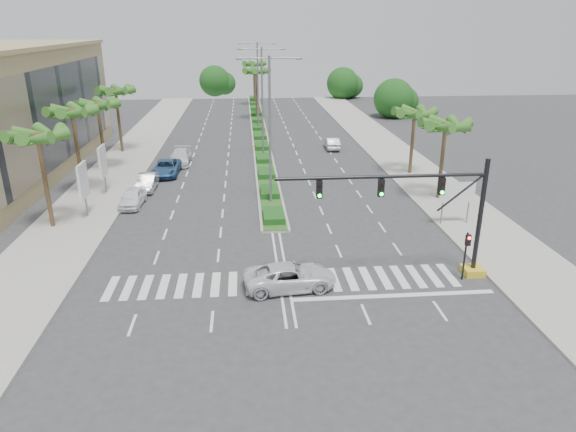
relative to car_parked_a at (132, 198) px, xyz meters
name	(u,v)px	position (x,y,z in m)	size (l,w,h in m)	color
ground	(284,282)	(11.50, -14.50, -0.72)	(160.00, 160.00, 0.00)	#333335
footpath_right	(423,179)	(26.70, 5.50, -0.65)	(6.00, 120.00, 0.15)	gray
footpath_left	(104,187)	(-3.70, 5.50, -0.65)	(6.00, 120.00, 0.15)	gray
median	(259,131)	(11.50, 30.50, -0.62)	(2.20, 75.00, 0.20)	gray
median_grass	(259,130)	(11.50, 30.50, -0.50)	(1.80, 75.00, 0.04)	#21501B
signal_gantry	(443,222)	(20.77, -14.50, 2.74)	(12.60, 1.20, 7.20)	gold
pedestrian_signal	(466,248)	(22.10, -15.18, 1.32)	(0.28, 0.36, 3.00)	black
direction_sign	(457,194)	(25.00, -6.51, 1.73)	(2.70, 0.11, 3.40)	slate
billboard_near	(83,181)	(-3.00, -2.50, 2.24)	(0.18, 2.10, 4.35)	slate
billboard_far	(103,162)	(-3.00, 3.50, 2.24)	(0.18, 2.10, 4.35)	slate
palm_left_near	(38,139)	(-5.00, -4.50, 5.97)	(4.57, 4.68, 7.55)	brown
palm_left_mid	(72,115)	(-5.00, 3.50, 6.35)	(4.57, 4.68, 7.95)	brown
palm_left_far	(98,107)	(-5.00, 11.50, 5.77)	(4.57, 4.68, 7.35)	brown
palm_left_end	(116,93)	(-5.00, 19.50, 6.16)	(4.57, 4.68, 7.75)	brown
palm_right_near	(445,128)	(26.00, -0.50, 5.48)	(4.57, 4.68, 7.05)	brown
palm_right_far	(415,115)	(26.00, 7.50, 5.19)	(4.57, 4.68, 6.75)	brown
palm_median_a	(256,73)	(11.50, 40.50, 6.45)	(4.57, 4.68, 8.05)	brown
palm_median_b	(254,66)	(11.50, 55.50, 6.45)	(4.57, 4.68, 8.05)	brown
streetlight_near	(270,123)	(11.50, -0.50, 6.09)	(5.10, 0.25, 12.00)	slate
streetlight_mid	(262,97)	(11.50, 15.50, 6.09)	(5.10, 0.25, 12.00)	slate
streetlight_far	(258,81)	(11.50, 31.50, 6.09)	(5.10, 0.25, 12.00)	slate
car_parked_a	(132,198)	(0.00, 0.00, 0.00)	(1.71, 4.24, 1.45)	white
car_parked_b	(147,182)	(0.44, 4.52, 0.00)	(1.52, 4.36, 1.44)	silver
car_parked_c	(166,168)	(1.55, 9.26, 0.02)	(2.46, 5.33, 1.48)	#2B5283
car_parked_d	(180,157)	(2.45, 13.61, 0.04)	(2.14, 5.26, 1.53)	silver
car_crossing	(290,277)	(11.79, -15.31, 0.01)	(2.44, 5.29, 1.47)	silver
car_right	(332,143)	(20.00, 19.24, 0.00)	(1.52, 4.37, 1.44)	#AFAEB3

